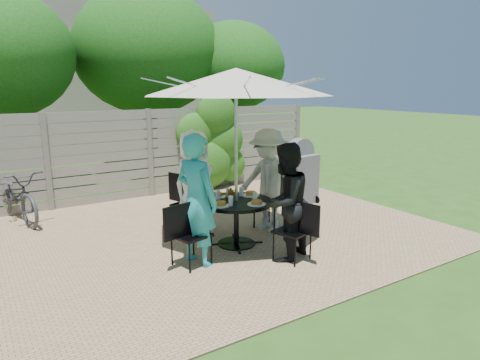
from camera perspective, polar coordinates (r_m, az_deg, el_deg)
backyard_envelope at (r=16.11m, az=-21.50°, el=12.73°), size 60.00×60.00×5.00m
patio_table at (r=6.27m, az=-0.50°, el=-4.60°), size 1.34×1.34×0.69m
umbrella at (r=5.99m, az=-0.54°, el=12.94°), size 3.37×3.37×2.56m
chair_back at (r=6.94m, az=-6.83°, el=-4.69°), size 0.57×0.72×0.93m
person_back at (r=6.70m, az=-6.12°, el=-0.40°), size 0.95×0.78×1.67m
chair_left at (r=5.66m, az=-6.60°, el=-8.94°), size 0.67×0.51×0.88m
person_left at (r=5.55m, az=-5.78°, el=-2.69°), size 0.61×0.74×1.75m
chair_front at (r=5.83m, az=7.07°, el=-8.36°), size 0.50×0.65×0.85m
person_front at (r=5.73m, az=6.07°, el=-2.98°), size 0.94×0.84×1.60m
chair_right at (r=7.08m, az=4.33°, el=-4.16°), size 0.75×0.59×0.99m
person_right at (r=6.83m, az=3.77°, el=-0.12°), size 0.95×1.22×1.67m
plate_back at (r=6.43m, az=-3.04°, el=-2.03°), size 0.26×0.26×0.06m
plate_left at (r=5.94m, az=-2.64°, el=-3.26°), size 0.26×0.26×0.06m
plate_front at (r=6.00m, az=2.21°, el=-3.09°), size 0.26×0.26×0.06m
plate_right at (r=6.48m, az=1.45°, el=-1.88°), size 0.26×0.26×0.06m
glass_back at (r=6.27m, az=-2.97°, el=-1.96°), size 0.07×0.07×0.14m
glass_left at (r=5.93m, az=-1.25°, el=-2.80°), size 0.07×0.07×0.14m
glass_front at (r=6.13m, az=2.01°, el=-2.31°), size 0.07×0.07×0.14m
glass_right at (r=6.46m, az=0.17°, el=-1.53°), size 0.07×0.07×0.14m
syrup_jug at (r=6.18m, az=-1.22°, el=-2.09°), size 0.09×0.09×0.16m
coffee_cup at (r=6.40m, az=-1.51°, el=-1.74°), size 0.08×0.08×0.12m
bicycle at (r=8.31m, az=-27.70°, el=-1.87°), size 1.03×1.86×0.93m
bbq_grill at (r=8.56m, az=7.91°, el=0.78°), size 0.70×0.57×1.31m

